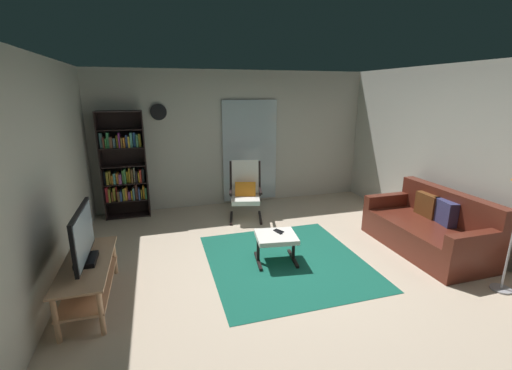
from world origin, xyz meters
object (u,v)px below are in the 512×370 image
object	(u,v)px
tv_stand	(88,277)
leather_sofa	(429,229)
tv_remote	(278,232)
wall_clock	(158,112)
cell_phone	(279,231)
television	(83,238)
bookshelf_near_tv	(124,169)
ottoman	(276,239)
lounge_armchair	(245,189)

from	to	relation	value
tv_stand	leather_sofa	xyz separation A→B (m)	(4.45, 0.04, -0.01)
tv_remote	wall_clock	bearing A→B (deg)	102.58
tv_stand	cell_phone	xyz separation A→B (m)	(2.29, 0.40, 0.07)
tv_stand	tv_remote	world-z (taller)	tv_stand
television	tv_remote	distance (m)	2.32
television	bookshelf_near_tv	xyz separation A→B (m)	(0.21, 2.70, 0.13)
television	ottoman	bearing A→B (deg)	7.58
leather_sofa	ottoman	world-z (taller)	leather_sofa
tv_remote	lounge_armchair	bearing A→B (deg)	73.76
ottoman	television	bearing A→B (deg)	-172.42
tv_remote	ottoman	bearing A→B (deg)	-146.08
television	leather_sofa	size ratio (longest dim) A/B	0.51
leather_sofa	cell_phone	world-z (taller)	leather_sofa
tv_stand	lounge_armchair	xyz separation A→B (m)	(2.26, 2.04, 0.22)
tv_stand	wall_clock	bearing A→B (deg)	73.07
tv_stand	lounge_armchair	world-z (taller)	lounge_armchair
bookshelf_near_tv	wall_clock	bearing A→B (deg)	13.00
leather_sofa	ottoman	bearing A→B (deg)	173.15
lounge_armchair	wall_clock	xyz separation A→B (m)	(-1.38, 0.83, 1.32)
leather_sofa	tv_remote	bearing A→B (deg)	171.48
tv_remote	wall_clock	xyz separation A→B (m)	(-1.39, 2.50, 1.45)
television	tv_remote	size ratio (longest dim) A/B	6.15
lounge_armchair	cell_phone	xyz separation A→B (m)	(0.03, -1.64, -0.14)
wall_clock	tv_stand	bearing A→B (deg)	-106.93
tv_stand	television	bearing A→B (deg)	81.57
lounge_armchair	cell_phone	size ratio (longest dim) A/B	7.30
tv_stand	television	distance (m)	0.44
tv_remote	tv_stand	bearing A→B (deg)	172.66
wall_clock	ottoman	bearing A→B (deg)	-62.25
leather_sofa	tv_remote	distance (m)	2.21
leather_sofa	lounge_armchair	distance (m)	2.98
wall_clock	tv_remote	bearing A→B (deg)	-60.83
wall_clock	television	bearing A→B (deg)	-106.97
tv_stand	wall_clock	xyz separation A→B (m)	(0.87, 2.86, 1.53)
tv_remote	cell_phone	distance (m)	0.04
television	cell_phone	xyz separation A→B (m)	(2.28, 0.39, -0.36)
bookshelf_near_tv	cell_phone	xyz separation A→B (m)	(2.07, -2.31, -0.49)
leather_sofa	cell_phone	bearing A→B (deg)	170.56
tv_stand	television	world-z (taller)	television
lounge_armchair	wall_clock	size ratio (longest dim) A/B	3.53
television	cell_phone	world-z (taller)	television
television	cell_phone	distance (m)	2.34
lounge_armchair	ottoman	distance (m)	1.74
leather_sofa	tv_remote	world-z (taller)	leather_sofa
leather_sofa	television	bearing A→B (deg)	-179.66
tv_stand	cell_phone	size ratio (longest dim) A/B	8.98
lounge_armchair	tv_remote	xyz separation A→B (m)	(0.01, -1.67, -0.14)
ottoman	tv_stand	bearing A→B (deg)	-172.05
cell_phone	ottoman	bearing A→B (deg)	-153.86
leather_sofa	tv_remote	xyz separation A→B (m)	(-2.19, 0.33, 0.09)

